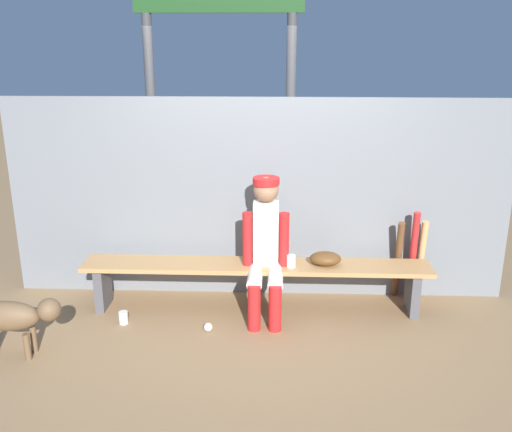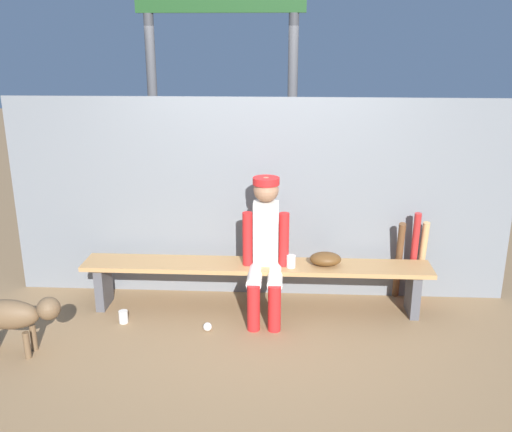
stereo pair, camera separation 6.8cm
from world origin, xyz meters
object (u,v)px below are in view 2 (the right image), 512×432
bat_wood_dark (399,261)px  player_seated (265,245)px  dog (14,315)px  baseball (207,327)px  cup_on_ground (123,317)px  scoreboard (226,9)px  bat_aluminum_red (414,258)px  cup_on_bench (291,261)px  bat_wood_tan (422,261)px  baseball_glove (325,259)px  dugout_bench (256,273)px

bat_wood_dark → player_seated: bearing=-163.1°
bat_wood_dark → dog: size_ratio=0.96×
baseball → cup_on_ground: cup_on_ground is taller
cup_on_ground → scoreboard: scoreboard is taller
bat_aluminum_red → dog: (-3.28, -1.11, -0.11)m
cup_on_ground → cup_on_bench: cup_on_bench is taller
bat_wood_tan → cup_on_bench: 1.27m
baseball → scoreboard: bearing=88.9°
bat_aluminum_red → baseball: 2.00m
baseball_glove → scoreboard: scoreboard is taller
dugout_bench → bat_wood_tan: size_ratio=3.90×
baseball_glove → bat_wood_tan: bearing=17.0°
baseball → scoreboard: (0.03, 1.58, 2.62)m
baseball_glove → cup_on_bench: bearing=-168.8°
dugout_bench → bat_wood_tan: bat_wood_tan is taller
cup_on_ground → scoreboard: bearing=61.9°
dugout_bench → baseball_glove: 0.64m
dugout_bench → cup_on_ground: bearing=-164.5°
player_seated → baseball_glove: 0.57m
baseball → cup_on_ground: 0.76m
bat_aluminum_red → bat_wood_dark: bearing=167.9°
dugout_bench → bat_wood_dark: bearing=11.6°
baseball_glove → dog: size_ratio=0.33×
player_seated → cup_on_bench: player_seated is taller
baseball_glove → baseball: 1.19m
bat_wood_tan → bat_aluminum_red: bearing=-156.5°
dugout_bench → baseball_glove: (0.62, 0.00, 0.15)m
bat_aluminum_red → bat_wood_tan: size_ratio=1.11×
dugout_bench → baseball: bearing=-132.7°
baseball → bat_aluminum_red: bearing=19.9°
scoreboard → bat_aluminum_red: bearing=-26.8°
dugout_bench → bat_aluminum_red: bat_aluminum_red is taller
bat_aluminum_red → cup_on_ground: bearing=-167.8°
baseball_glove → player_seated: bearing=-168.9°
baseball_glove → cup_on_ground: (-1.76, -0.32, -0.46)m
baseball → cup_on_bench: size_ratio=0.67×
bat_aluminum_red → dog: 3.46m
cup_on_ground → player_seated: bearing=9.8°
baseball → dog: size_ratio=0.09×
bat_wood_dark → bat_aluminum_red: size_ratio=0.91×
scoreboard → baseball_glove: bearing=-49.7°
dugout_bench → bat_wood_tan: 1.56m
cup_on_ground → scoreboard: 3.09m
scoreboard → cup_on_ground: bearing=-118.1°
dog → dugout_bench: bearing=25.3°
bat_aluminum_red → bat_wood_tan: bearing=23.5°
dugout_bench → bat_wood_dark: (1.32, 0.27, 0.04)m
dog → bat_wood_dark: bearing=19.8°
baseball_glove → scoreboard: (-0.98, 1.16, 2.15)m
bat_aluminum_red → cup_on_ground: size_ratio=8.08×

